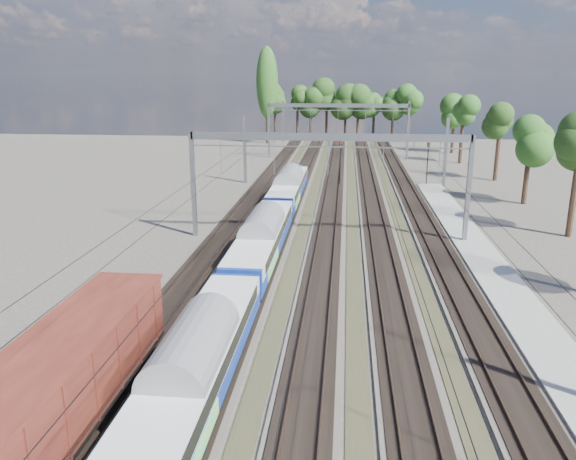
# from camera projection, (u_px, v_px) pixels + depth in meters

# --- Properties ---
(track_bed) EXTENTS (21.00, 130.00, 0.34)m
(track_bed) POSITION_uv_depth(u_px,v_px,m) (331.00, 200.00, 62.47)
(track_bed) COLOR #47423A
(track_bed) RESTS_ON ground
(platform) EXTENTS (3.00, 70.00, 0.30)m
(platform) POSITION_uv_depth(u_px,v_px,m) (502.00, 285.00, 37.31)
(platform) COLOR gray
(platform) RESTS_ON ground
(catenary) EXTENTS (25.65, 130.00, 9.00)m
(catenary) POSITION_uv_depth(u_px,v_px,m) (337.00, 136.00, 68.11)
(catenary) COLOR slate
(catenary) RESTS_ON ground
(tree_belt) EXTENTS (40.74, 98.72, 12.12)m
(tree_belt) POSITION_uv_depth(u_px,v_px,m) (378.00, 105.00, 103.64)
(tree_belt) COLOR black
(tree_belt) RESTS_ON ground
(poplar) EXTENTS (4.40, 4.40, 19.04)m
(poplar) POSITION_uv_depth(u_px,v_px,m) (267.00, 83.00, 111.52)
(poplar) COLOR black
(poplar) RESTS_ON ground
(emu_train) EXTENTS (2.73, 57.76, 3.99)m
(emu_train) POSITION_uv_depth(u_px,v_px,m) (262.00, 235.00, 40.84)
(emu_train) COLOR black
(emu_train) RESTS_ON ground
(freight_boxcar) EXTENTS (3.21, 15.51, 4.00)m
(freight_boxcar) POSITION_uv_depth(u_px,v_px,m) (57.00, 388.00, 20.79)
(freight_boxcar) COLOR black
(freight_boxcar) RESTS_ON ground
(worker) EXTENTS (0.59, 0.74, 1.78)m
(worker) POSITION_uv_depth(u_px,v_px,m) (341.00, 143.00, 108.20)
(worker) COLOR black
(worker) RESTS_ON ground
(signal_near) EXTENTS (0.36, 0.32, 5.56)m
(signal_near) POSITION_uv_depth(u_px,v_px,m) (340.00, 158.00, 70.19)
(signal_near) COLOR black
(signal_near) RESTS_ON ground
(signal_far) EXTENTS (0.39, 0.36, 5.53)m
(signal_far) POSITION_uv_depth(u_px,v_px,m) (428.00, 157.00, 70.84)
(signal_far) COLOR black
(signal_far) RESTS_ON ground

